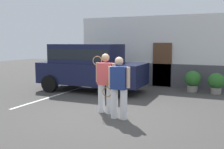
% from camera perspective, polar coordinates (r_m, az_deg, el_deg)
% --- Properties ---
extents(ground_plane, '(40.00, 40.00, 0.00)m').
position_cam_1_polar(ground_plane, '(7.86, -1.00, -8.76)').
color(ground_plane, '#423F3D').
extents(parking_stripe_0, '(0.12, 4.40, 0.01)m').
position_cam_1_polar(parking_stripe_0, '(10.68, -12.87, -4.66)').
color(parking_stripe_0, silver).
rests_on(parking_stripe_0, ground_plane).
extents(house_frontage, '(8.18, 0.40, 3.40)m').
position_cam_1_polar(house_frontage, '(13.10, 9.92, 4.57)').
color(house_frontage, white).
rests_on(house_frontage, ground_plane).
extents(parked_suv, '(4.63, 2.22, 2.05)m').
position_cam_1_polar(parked_suv, '(11.52, -4.80, 2.08)').
color(parked_suv, '#141938').
rests_on(parked_suv, ground_plane).
extents(tennis_player_man, '(0.79, 0.32, 1.80)m').
position_cam_1_polar(tennis_player_man, '(7.90, -1.43, -1.69)').
color(tennis_player_man, white).
rests_on(tennis_player_man, ground_plane).
extents(tennis_player_woman, '(0.90, 0.28, 1.74)m').
position_cam_1_polar(tennis_player_woman, '(7.30, 1.50, -2.75)').
color(tennis_player_woman, white).
rests_on(tennis_player_woman, ground_plane).
extents(potted_plant_by_porch, '(0.69, 0.69, 0.91)m').
position_cam_1_polar(potted_plant_by_porch, '(11.88, 17.07, -1.18)').
color(potted_plant_by_porch, gray).
rests_on(potted_plant_by_porch, ground_plane).
extents(potted_plant_secondary, '(0.66, 0.66, 0.87)m').
position_cam_1_polar(potted_plant_secondary, '(11.70, 21.65, -1.58)').
color(potted_plant_secondary, gray).
rests_on(potted_plant_secondary, ground_plane).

